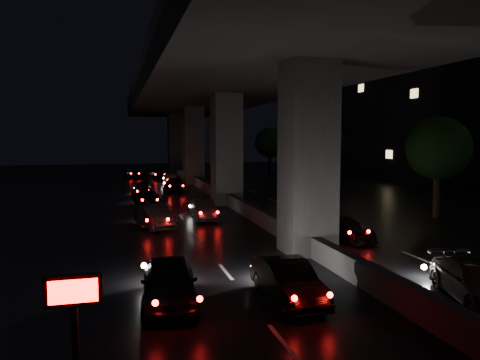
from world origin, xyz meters
name	(u,v)px	position (x,y,z in m)	size (l,w,h in m)	color
ground	(245,215)	(0.00, 0.00, 0.00)	(120.00, 120.00, 0.00)	black
viaduct	(226,89)	(0.00, 5.00, 8.34)	(12.00, 80.00, 10.50)	#353538
median_barrier	(227,198)	(0.00, 5.00, 0.42)	(0.45, 70.00, 0.85)	#353538
building_right_far	(421,115)	(27.00, 20.00, 7.50)	(12.00, 22.00, 15.00)	black
tree_b	(438,149)	(11.00, -4.00, 4.20)	(3.80, 3.80, 6.12)	black
tree_c	(324,145)	(11.00, 12.00, 4.20)	(3.80, 3.80, 6.12)	black
tree_d	(270,143)	(11.00, 28.00, 4.20)	(3.80, 3.80, 6.12)	black
streetlight_far	(300,130)	(10.97, 18.00, 5.66)	(2.52, 0.44, 9.00)	#2D2D33
speed_sign	(74,312)	(-8.50, -20.00, 1.92)	(0.95, 0.14, 2.57)	#2D2D33
car_0	(169,282)	(-6.34, -14.79, 0.67)	(1.58, 3.92, 1.34)	black
car_1	(288,281)	(-2.86, -15.35, 0.60)	(1.28, 3.66, 1.21)	black
car_2	(475,281)	(2.62, -16.73, 0.57)	(1.60, 3.95, 1.15)	#453E3C
car_3	(342,227)	(2.64, -8.02, 0.56)	(1.57, 3.86, 1.12)	black
car_4	(155,216)	(-5.83, -2.83, 0.63)	(1.32, 3.80, 1.25)	#232426
car_5	(204,210)	(-2.83, -1.10, 0.58)	(1.23, 3.53, 1.16)	#232426
car_6	(148,198)	(-5.66, 5.03, 0.60)	(1.41, 3.51, 1.20)	black
car_7	(142,190)	(-5.80, 10.87, 0.53)	(1.49, 3.66, 1.06)	black
car_8	(174,185)	(-2.93, 13.05, 0.66)	(1.56, 3.89, 1.32)	black
car_9	(171,180)	(-2.48, 19.54, 0.58)	(1.22, 3.49, 1.15)	#4F4B44
car_10	(159,174)	(-3.10, 26.25, 0.63)	(2.09, 4.54, 1.26)	black
car_11	(135,173)	(-5.72, 29.13, 0.56)	(1.86, 4.03, 1.12)	black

